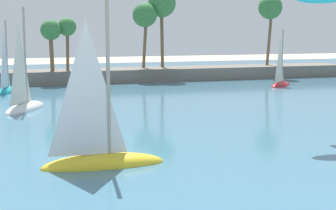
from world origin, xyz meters
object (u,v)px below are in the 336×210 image
at_px(sailboat_near_shore, 7,85).
at_px(sailboat_far_left, 100,150).
at_px(sailboat_toward_headland, 24,100).
at_px(sailboat_mid_bay, 281,80).

relative_size(sailboat_near_shore, sailboat_far_left, 0.92).
height_order(sailboat_toward_headland, sailboat_far_left, sailboat_toward_headland).
relative_size(sailboat_near_shore, sailboat_mid_bay, 1.15).
relative_size(sailboat_near_shore, sailboat_toward_headland, 0.90).
distance_m(sailboat_near_shore, sailboat_far_left, 36.09).
relative_size(sailboat_mid_bay, sailboat_toward_headland, 0.78).
relative_size(sailboat_mid_bay, sailboat_far_left, 0.80).
bearing_deg(sailboat_near_shore, sailboat_toward_headland, -85.26).
relative_size(sailboat_toward_headland, sailboat_far_left, 1.03).
bearing_deg(sailboat_far_left, sailboat_near_shore, 96.38).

